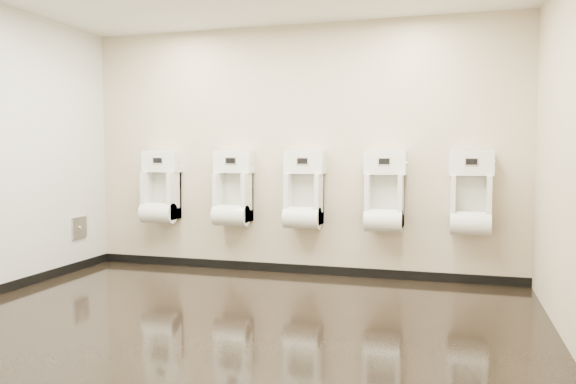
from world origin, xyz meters
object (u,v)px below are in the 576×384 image
(urinal_2, at_px, (304,195))
(urinal_3, at_px, (384,197))
(urinal_4, at_px, (471,199))
(access_panel, at_px, (79,228))
(urinal_1, at_px, (233,194))
(urinal_0, at_px, (161,192))

(urinal_2, height_order, urinal_3, same)
(urinal_4, bearing_deg, urinal_2, 180.00)
(access_panel, xyz_separation_m, urinal_1, (1.77, 0.40, 0.40))
(urinal_1, xyz_separation_m, urinal_2, (0.84, 0.00, 0.00))
(urinal_0, relative_size, urinal_1, 1.00)
(urinal_2, xyz_separation_m, urinal_3, (0.88, 0.00, 0.00))
(urinal_3, bearing_deg, access_panel, -173.46)
(urinal_1, distance_m, urinal_4, 2.59)
(access_panel, distance_m, urinal_4, 4.40)
(access_panel, height_order, urinal_2, urinal_2)
(access_panel, relative_size, urinal_0, 0.30)
(access_panel, height_order, urinal_3, urinal_3)
(urinal_2, bearing_deg, urinal_1, 180.00)
(urinal_2, xyz_separation_m, urinal_4, (1.75, 0.00, 0.00))
(urinal_3, relative_size, urinal_4, 1.00)
(urinal_2, bearing_deg, urinal_0, 180.00)
(urinal_0, distance_m, urinal_4, 3.51)
(access_panel, xyz_separation_m, urinal_0, (0.85, 0.40, 0.40))
(access_panel, relative_size, urinal_1, 0.30)
(urinal_0, height_order, urinal_3, same)
(urinal_3, bearing_deg, urinal_0, 180.00)
(urinal_1, height_order, urinal_4, same)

